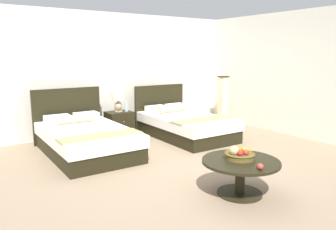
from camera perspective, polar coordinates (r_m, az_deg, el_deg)
name	(u,v)px	position (r m, az deg, el deg)	size (l,w,h in m)	color
ground_plane	(184,165)	(5.50, 2.82, -8.52)	(10.01, 9.37, 0.02)	#927A60
wall_back	(109,73)	(7.72, -10.17, 7.07)	(10.01, 0.12, 2.69)	silver
wall_side_right	(291,74)	(7.82, 20.32, 6.63)	(0.12, 4.97, 2.69)	silver
bed_near_window	(85,138)	(6.19, -14.04, -3.93)	(1.38, 2.21, 1.10)	black
bed_near_corner	(184,124)	(7.24, 2.75, -1.61)	(1.33, 2.21, 1.05)	black
nightstand	(119,124)	(7.37, -8.38, -1.48)	(0.54, 0.46, 0.53)	black
table_lamp	(118,99)	(7.30, -8.56, 2.66)	(0.29, 0.29, 0.43)	tan
vase	(126,107)	(7.34, -7.18, 1.46)	(0.08, 0.08, 0.21)	#AAC6C1
coffee_table	(240,169)	(4.37, 12.35, -9.07)	(0.98, 0.98, 0.46)	black
fruit_bowl	(239,154)	(4.36, 12.17, -6.64)	(0.39, 0.39, 0.18)	brown
loose_apple	(260,167)	(4.04, 15.58, -8.53)	(0.08, 0.08, 0.08)	#BD3B31
loose_orange	(249,151)	(4.60, 13.78, -6.03)	(0.08, 0.08, 0.08)	orange
floor_lamp_corner	(223,100)	(8.64, 9.40, 2.56)	(0.22, 0.22, 1.22)	black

